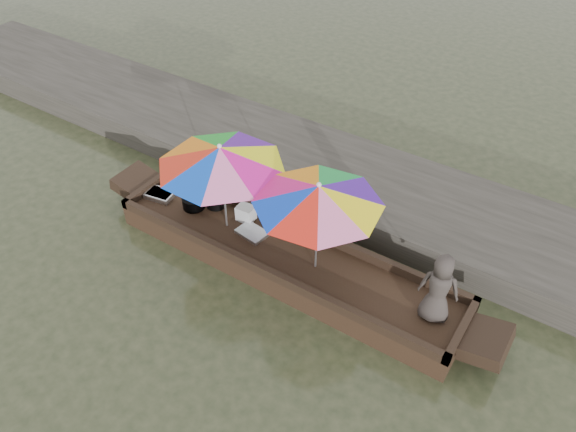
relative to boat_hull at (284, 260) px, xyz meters
The scene contains 11 objects.
water 0.17m from the boat_hull, ahead, with size 80.00×80.00×0.00m, color #29311C.
dock 2.20m from the boat_hull, 90.00° to the left, with size 22.00×2.20×0.50m, color #2D2B26.
boat_hull is the anchor object (origin of this frame).
cooking_pot 1.88m from the boat_hull, behind, with size 0.37×0.37×0.20m, color black.
tray_crayfish 2.53m from the boat_hull, behind, with size 0.47×0.33×0.09m, color silver.
tray_scallop 0.68m from the boat_hull, behind, with size 0.47×0.33×0.06m, color silver.
charcoal_grill 1.62m from the boat_hull, 168.93° to the left, with size 0.34×0.34×0.16m, color black.
supply_bag 1.03m from the boat_hull, 162.72° to the left, with size 0.28×0.22×0.26m, color silver.
vendor 2.47m from the boat_hull, ahead, with size 0.54×0.36×1.11m, color #37302C.
umbrella_bow 1.46m from the boat_hull, behind, with size 1.93×1.93×1.55m, color #E51495, non-canonical shape.
umbrella_stern 1.10m from the boat_hull, ahead, with size 1.82×1.82×1.55m, color yellow, non-canonical shape.
Camera 1 is at (3.41, -5.11, 6.33)m, focal length 35.00 mm.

